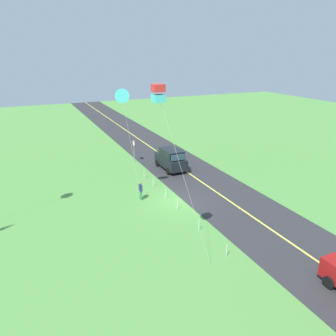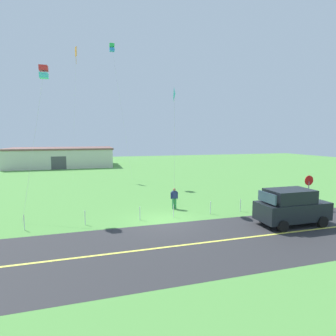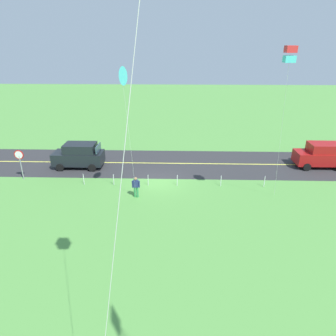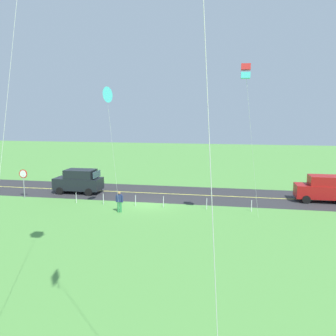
% 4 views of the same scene
% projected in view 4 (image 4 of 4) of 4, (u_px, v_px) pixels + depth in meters
% --- Properties ---
extents(ground_plane, '(120.00, 120.00, 0.10)m').
position_uv_depth(ground_plane, '(148.00, 205.00, 28.33)').
color(ground_plane, '#549342').
extents(asphalt_road, '(120.00, 7.00, 0.00)m').
position_uv_depth(asphalt_road, '(158.00, 193.00, 32.21)').
color(asphalt_road, '#2D2D30').
rests_on(asphalt_road, ground).
extents(road_centre_stripe, '(120.00, 0.16, 0.00)m').
position_uv_depth(road_centre_stripe, '(158.00, 193.00, 32.21)').
color(road_centre_stripe, '#E5E04C').
rests_on(road_centre_stripe, asphalt_road).
extents(car_suv_foreground, '(4.40, 2.12, 2.24)m').
position_uv_depth(car_suv_foreground, '(79.00, 181.00, 32.25)').
color(car_suv_foreground, black).
rests_on(car_suv_foreground, ground).
extents(car_parked_west_far, '(4.40, 2.12, 2.24)m').
position_uv_depth(car_parked_west_far, '(323.00, 188.00, 29.00)').
color(car_parked_west_far, maroon).
rests_on(car_parked_west_far, ground).
extents(stop_sign, '(0.76, 0.08, 2.56)m').
position_uv_depth(stop_sign, '(23.00, 178.00, 30.20)').
color(stop_sign, gray).
rests_on(stop_sign, ground).
extents(person_adult_near, '(0.58, 0.22, 1.60)m').
position_uv_depth(person_adult_near, '(119.00, 201.00, 25.86)').
color(person_adult_near, '#338C4C').
rests_on(person_adult_near, ground).
extents(kite_red_low, '(0.63, 1.68, 9.26)m').
position_uv_depth(kite_red_low, '(107.00, 95.00, 23.63)').
color(kite_red_low, silver).
rests_on(kite_red_low, ground).
extents(kite_green_far, '(1.61, 2.97, 10.39)m').
position_uv_depth(kite_green_far, '(246.00, 72.00, 20.83)').
color(kite_green_far, silver).
rests_on(kite_green_far, ground).
extents(fence_post_0, '(0.05, 0.05, 0.90)m').
position_uv_depth(fence_post_0, '(251.00, 206.00, 26.07)').
color(fence_post_0, silver).
rests_on(fence_post_0, ground).
extents(fence_post_1, '(0.05, 0.05, 0.90)m').
position_uv_depth(fence_post_1, '(207.00, 204.00, 26.68)').
color(fence_post_1, silver).
rests_on(fence_post_1, ground).
extents(fence_post_2, '(0.05, 0.05, 0.90)m').
position_uv_depth(fence_post_2, '(163.00, 202.00, 27.31)').
color(fence_post_2, silver).
rests_on(fence_post_2, ground).
extents(fence_post_3, '(0.05, 0.05, 0.90)m').
position_uv_depth(fence_post_3, '(136.00, 200.00, 27.73)').
color(fence_post_3, silver).
rests_on(fence_post_3, ground).
extents(fence_post_4, '(0.05, 0.05, 0.90)m').
position_uv_depth(fence_post_4, '(103.00, 199.00, 28.23)').
color(fence_post_4, silver).
rests_on(fence_post_4, ground).
extents(fence_post_5, '(0.05, 0.05, 0.90)m').
position_uv_depth(fence_post_5, '(76.00, 198.00, 28.67)').
color(fence_post_5, silver).
rests_on(fence_post_5, ground).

